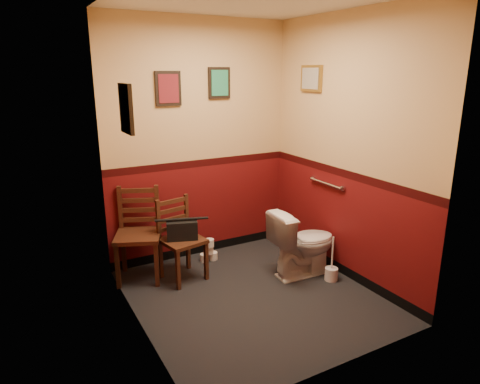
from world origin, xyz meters
name	(u,v)px	position (x,y,z in m)	size (l,w,h in m)	color
floor	(252,296)	(0.00, 0.00, 0.00)	(2.20, 2.40, 0.00)	black
wall_back	(199,142)	(0.00, 1.20, 1.35)	(2.20, 2.70, 0.00)	#590D0E
wall_front	(346,193)	(0.00, -1.20, 1.35)	(2.20, 2.70, 0.00)	#590D0E
wall_left	(132,175)	(-1.10, 0.00, 1.35)	(2.40, 2.70, 0.00)	#590D0E
wall_right	(347,150)	(1.10, 0.00, 1.35)	(2.40, 2.70, 0.00)	#590D0E
grab_bar	(326,183)	(1.07, 0.25, 0.95)	(0.05, 0.56, 0.06)	silver
framed_print_back_a	(168,89)	(-0.35, 1.18, 1.95)	(0.28, 0.04, 0.36)	black
framed_print_back_b	(219,83)	(0.25, 1.18, 2.00)	(0.26, 0.04, 0.34)	black
framed_print_left	(126,109)	(-1.08, 0.10, 1.85)	(0.04, 0.30, 0.38)	black
framed_print_right	(311,78)	(1.08, 0.60, 2.05)	(0.04, 0.34, 0.28)	olive
toilet	(303,243)	(0.72, 0.15, 0.36)	(0.41, 0.73, 0.72)	white
toilet_brush	(331,273)	(0.90, -0.11, 0.08)	(0.14, 0.14, 0.49)	silver
chair_left	(139,234)	(-0.83, 0.94, 0.49)	(0.59, 0.59, 0.97)	#562C19
chair_right	(181,239)	(-0.46, 0.71, 0.43)	(0.47, 0.47, 0.86)	#562C19
handbag	(182,230)	(-0.45, 0.68, 0.55)	(0.35, 0.25, 0.23)	black
tp_stack	(209,252)	(-0.03, 0.94, 0.11)	(0.21, 0.13, 0.28)	silver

